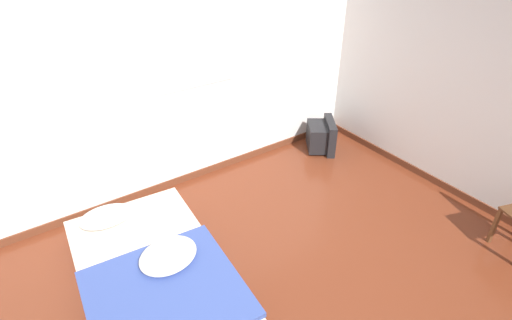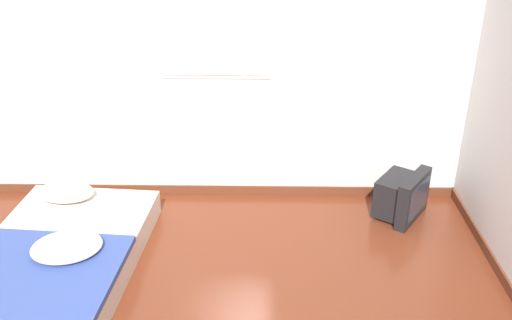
# 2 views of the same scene
# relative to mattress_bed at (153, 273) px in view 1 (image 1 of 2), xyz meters

# --- Properties ---
(wall_back) EXTENTS (8.05, 0.08, 2.60)m
(wall_back) POSITION_rel_mattress_bed_xyz_m (0.70, 1.37, 1.15)
(wall_back) COLOR white
(wall_back) RESTS_ON ground_plane
(mattress_bed) EXTENTS (1.35, 2.11, 0.37)m
(mattress_bed) POSITION_rel_mattress_bed_xyz_m (0.00, 0.00, 0.00)
(mattress_bed) COLOR beige
(mattress_bed) RESTS_ON ground_plane
(crt_tv) EXTENTS (0.56, 0.60, 0.44)m
(crt_tv) POSITION_rel_mattress_bed_xyz_m (2.92, 0.95, 0.07)
(crt_tv) COLOR black
(crt_tv) RESTS_ON ground_plane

